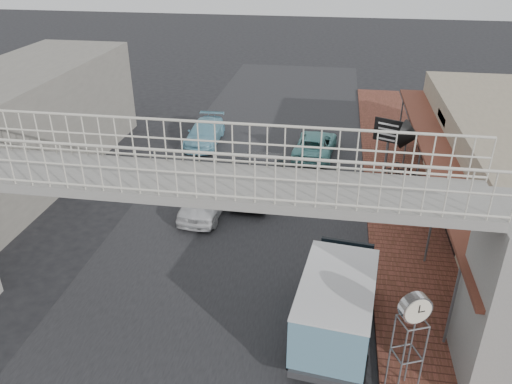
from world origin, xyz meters
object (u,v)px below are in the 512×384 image
(angkot_far, at_px, (205,133))
(angkot_curb, at_px, (315,144))
(white_hatchback, at_px, (207,197))
(motorcycle_near, at_px, (407,175))
(motorcycle_far, at_px, (402,174))
(angkot_van, at_px, (337,299))
(street_clock, at_px, (414,313))
(arrow_sign, at_px, (409,136))
(dark_sedan, at_px, (258,178))

(angkot_far, bearing_deg, angkot_curb, -7.78)
(white_hatchback, height_order, angkot_curb, white_hatchback)
(angkot_far, xyz_separation_m, motorcycle_near, (10.55, -3.73, -0.04))
(white_hatchback, height_order, angkot_far, white_hatchback)
(motorcycle_near, bearing_deg, white_hatchback, 138.50)
(motorcycle_near, xyz_separation_m, motorcycle_far, (-0.21, -0.06, 0.05))
(angkot_far, bearing_deg, angkot_van, -63.36)
(motorcycle_far, bearing_deg, street_clock, -161.08)
(angkot_far, relative_size, arrow_sign, 1.21)
(motorcycle_near, distance_m, motorcycle_far, 0.23)
(dark_sedan, bearing_deg, angkot_van, -64.47)
(angkot_curb, bearing_deg, angkot_van, 100.83)
(white_hatchback, relative_size, angkot_far, 0.95)
(angkot_van, bearing_deg, arrow_sign, 80.23)
(angkot_curb, xyz_separation_m, angkot_far, (-6.18, 0.72, 0.02))
(white_hatchback, distance_m, dark_sedan, 2.71)
(white_hatchback, relative_size, arrow_sign, 1.14)
(white_hatchback, distance_m, street_clock, 11.23)
(white_hatchback, relative_size, angkot_curb, 0.94)
(arrow_sign, bearing_deg, angkot_van, -81.41)
(white_hatchback, relative_size, motorcycle_far, 2.30)
(dark_sedan, relative_size, arrow_sign, 1.33)
(white_hatchback, distance_m, arrow_sign, 8.87)
(arrow_sign, bearing_deg, angkot_curb, 158.81)
(motorcycle_far, bearing_deg, white_hatchback, 138.60)
(angkot_far, bearing_deg, arrow_sign, -26.78)
(angkot_van, distance_m, arrow_sign, 9.78)
(angkot_curb, bearing_deg, dark_sedan, 69.87)
(angkot_curb, height_order, motorcycle_far, angkot_curb)
(angkot_far, xyz_separation_m, street_clock, (9.17, -15.96, 2.06))
(street_clock, distance_m, arrow_sign, 11.12)
(angkot_far, xyz_separation_m, motorcycle_far, (10.34, -3.79, 0.01))
(motorcycle_near, relative_size, arrow_sign, 0.51)
(white_hatchback, xyz_separation_m, dark_sedan, (1.85, 1.97, 0.08))
(motorcycle_near, height_order, arrow_sign, arrow_sign)
(dark_sedan, height_order, street_clock, street_clock)
(angkot_far, distance_m, motorcycle_far, 11.01)
(arrow_sign, bearing_deg, motorcycle_near, 97.52)
(dark_sedan, distance_m, angkot_van, 9.35)
(dark_sedan, relative_size, motorcycle_near, 2.60)
(white_hatchback, relative_size, motorcycle_near, 2.24)
(angkot_curb, xyz_separation_m, motorcycle_near, (4.37, -3.01, -0.02))
(motorcycle_near, xyz_separation_m, arrow_sign, (-0.36, -1.16, 2.33))
(angkot_far, relative_size, motorcycle_near, 2.37)
(angkot_van, height_order, motorcycle_far, angkot_van)
(white_hatchback, xyz_separation_m, angkot_curb, (4.16, 6.81, -0.09))
(angkot_far, bearing_deg, motorcycle_near, -20.63)
(angkot_van, bearing_deg, white_hatchback, 135.97)
(white_hatchback, bearing_deg, motorcycle_near, 27.97)
(dark_sedan, distance_m, angkot_far, 6.77)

